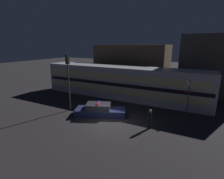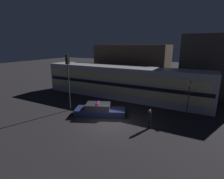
{
  "view_description": "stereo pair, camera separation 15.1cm",
  "coord_description": "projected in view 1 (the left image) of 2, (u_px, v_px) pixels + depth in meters",
  "views": [
    {
      "loc": [
        6.86,
        -12.48,
        6.75
      ],
      "look_at": [
        -2.07,
        4.35,
        1.81
      ],
      "focal_mm": 28.0,
      "sensor_mm": 36.0,
      "label": 1
    },
    {
      "loc": [
        6.99,
        -12.41,
        6.75
      ],
      "look_at": [
        -2.07,
        4.35,
        1.81
      ],
      "focal_mm": 28.0,
      "sensor_mm": 36.0,
      "label": 2
    }
  ],
  "objects": [
    {
      "name": "building_center",
      "position": [
        211.0,
        66.0,
        23.37
      ],
      "size": [
        7.48,
        6.37,
        8.01
      ],
      "color": "#47423D",
      "rests_on": "ground_plane"
    },
    {
      "name": "crossing_signal_near",
      "position": [
        189.0,
        95.0,
        16.57
      ],
      "size": [
        0.68,
        0.27,
        3.52
      ],
      "color": "#4C4C51",
      "rests_on": "ground_plane"
    },
    {
      "name": "train",
      "position": [
        121.0,
        82.0,
        22.56
      ],
      "size": [
        21.6,
        3.19,
        4.03
      ],
      "color": "#B7BABF",
      "rests_on": "ground_plane"
    },
    {
      "name": "building_left",
      "position": [
        132.0,
        65.0,
        29.28
      ],
      "size": [
        11.62,
        5.75,
        6.7
      ],
      "color": "brown",
      "rests_on": "ground_plane"
    },
    {
      "name": "traffic_light_corner",
      "position": [
        68.0,
        72.0,
        17.5
      ],
      "size": [
        0.3,
        0.46,
        5.75
      ],
      "color": "#4C4C51",
      "rests_on": "ground_plane"
    },
    {
      "name": "pedestrian",
      "position": [
        150.0,
        119.0,
        14.25
      ],
      "size": [
        0.28,
        0.28,
        1.68
      ],
      "color": "black",
      "rests_on": "ground_plane"
    },
    {
      "name": "police_car",
      "position": [
        100.0,
        110.0,
        17.1
      ],
      "size": [
        5.14,
        3.54,
        1.29
      ],
      "rotation": [
        0.0,
        0.0,
        0.41
      ],
      "color": "navy",
      "rests_on": "ground_plane"
    },
    {
      "name": "ground_plane",
      "position": [
        110.0,
        123.0,
        15.48
      ],
      "size": [
        120.0,
        120.0,
        0.0
      ],
      "primitive_type": "plane",
      "color": "#262326"
    }
  ]
}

